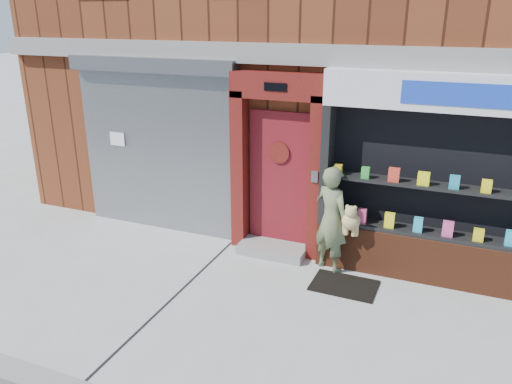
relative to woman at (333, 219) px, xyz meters
The scene contains 6 objects.
ground 1.77m from the woman, 99.19° to the right, with size 80.00×80.00×0.00m, color #9E9E99.
shutter_bay 3.39m from the woman, behind, with size 3.10×0.30×3.04m.
red_door_bay 1.22m from the woman, 162.43° to the left, with size 1.52×0.58×2.90m.
pharmacy_bay 1.62m from the woman, 10.21° to the left, with size 3.50×0.41×3.00m.
woman is the anchor object (origin of this frame).
doormat 0.98m from the woman, 53.41° to the right, with size 0.92×0.65×0.02m, color black.
Camera 1 is at (1.79, -5.21, 3.72)m, focal length 35.00 mm.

